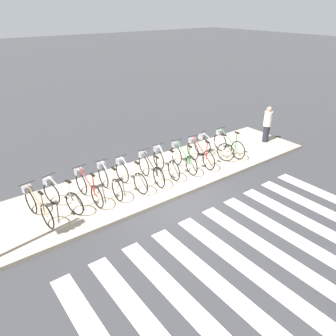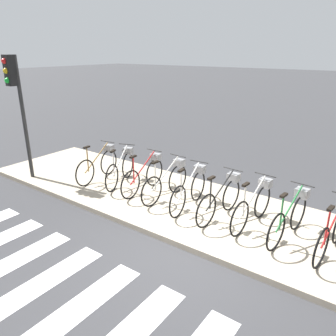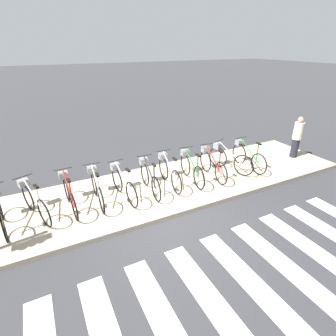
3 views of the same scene
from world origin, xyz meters
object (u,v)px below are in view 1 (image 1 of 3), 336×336
object	(u,v)px
parked_bicycle_6	(165,162)
parked_bicycle_7	(182,157)
parked_bicycle_1	(60,195)
parked_bicycle_5	(150,168)
pedestrian	(267,124)
parked_bicycle_0	(37,205)
parked_bicycle_4	(129,174)
parked_bicycle_10	(227,143)
parked_bicycle_2	(87,186)
parked_bicycle_9	(212,147)
parked_bicycle_8	(199,152)
parked_bicycle_3	(109,180)

from	to	relation	value
parked_bicycle_6	parked_bicycle_7	distance (m)	0.75
parked_bicycle_1	parked_bicycle_5	xyz separation A→B (m)	(3.02, -0.12, 0.00)
parked_bicycle_6	pedestrian	size ratio (longest dim) A/B	1.10
parked_bicycle_0	parked_bicycle_4	distance (m)	2.94
parked_bicycle_10	parked_bicycle_7	bearing A→B (deg)	178.43
parked_bicycle_2	parked_bicycle_4	distance (m)	1.41
parked_bicycle_5	parked_bicycle_9	xyz separation A→B (m)	(2.93, 0.08, 0.00)
parked_bicycle_4	pedestrian	world-z (taller)	pedestrian
parked_bicycle_1	parked_bicycle_7	bearing A→B (deg)	-1.30
parked_bicycle_6	parked_bicycle_7	size ratio (longest dim) A/B	1.00
parked_bicycle_9	parked_bicycle_8	bearing A→B (deg)	-171.69
parked_bicycle_1	parked_bicycle_10	distance (m)	6.68
parked_bicycle_7	parked_bicycle_10	distance (m)	2.24
parked_bicycle_1	parked_bicycle_4	bearing A→B (deg)	-2.94
parked_bicycle_0	parked_bicycle_1	size ratio (longest dim) A/B	1.04
parked_bicycle_5	parked_bicycle_6	size ratio (longest dim) A/B	1.00
parked_bicycle_5	parked_bicycle_6	bearing A→B (deg)	7.51
parked_bicycle_8	parked_bicycle_0	bearing A→B (deg)	179.74
parked_bicycle_4	parked_bicycle_2	bearing A→B (deg)	175.87
parked_bicycle_5	parked_bicycle_8	xyz separation A→B (m)	(2.18, -0.03, 0.00)
parked_bicycle_0	parked_bicycle_7	world-z (taller)	same
parked_bicycle_0	pedestrian	world-z (taller)	pedestrian
parked_bicycle_2	parked_bicycle_8	distance (m)	4.38
parked_bicycle_4	parked_bicycle_9	bearing A→B (deg)	1.05
parked_bicycle_9	parked_bicycle_10	xyz separation A→B (m)	(0.73, -0.12, 0.00)
parked_bicycle_6	pedestrian	bearing A→B (deg)	-2.42
parked_bicycle_5	parked_bicycle_7	world-z (taller)	same
parked_bicycle_0	parked_bicycle_7	bearing A→B (deg)	0.32
parked_bicycle_4	parked_bicycle_8	distance (m)	2.97
parked_bicycle_0	parked_bicycle_5	size ratio (longest dim) A/B	0.99
parked_bicycle_0	parked_bicycle_1	xyz separation A→B (m)	(0.71, 0.13, 0.00)
parked_bicycle_5	pedestrian	bearing A→B (deg)	-1.28
parked_bicycle_0	parked_bicycle_2	size ratio (longest dim) A/B	0.99
parked_bicycle_0	parked_bicycle_1	distance (m)	0.72
parked_bicycle_7	parked_bicycle_10	world-z (taller)	same
parked_bicycle_3	pedestrian	size ratio (longest dim) A/B	1.10
parked_bicycle_3	parked_bicycle_6	size ratio (longest dim) A/B	1.00
parked_bicycle_0	parked_bicycle_5	distance (m)	3.73
parked_bicycle_1	parked_bicycle_9	xyz separation A→B (m)	(5.96, -0.05, 0.00)
parked_bicycle_7	parked_bicycle_10	size ratio (longest dim) A/B	1.00
parked_bicycle_0	parked_bicycle_4	xyz separation A→B (m)	(2.94, 0.02, 0.00)
parked_bicycle_7	parked_bicycle_0	bearing A→B (deg)	-179.68
parked_bicycle_1	parked_bicycle_3	xyz separation A→B (m)	(1.53, -0.03, 0.00)
parked_bicycle_2	parked_bicycle_10	distance (m)	5.86
parked_bicycle_1	parked_bicycle_6	world-z (taller)	same
parked_bicycle_4	parked_bicycle_10	xyz separation A→B (m)	(4.45, -0.05, 0.00)
pedestrian	parked_bicycle_6	bearing A→B (deg)	177.58
parked_bicycle_5	parked_bicycle_8	size ratio (longest dim) A/B	1.00
parked_bicycle_2	parked_bicycle_3	distance (m)	0.71
parked_bicycle_7	parked_bicycle_8	bearing A→B (deg)	-4.19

